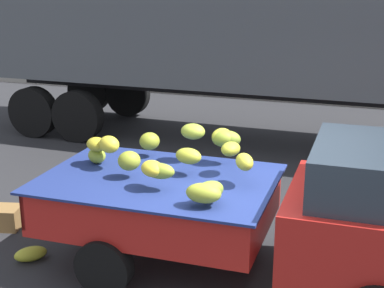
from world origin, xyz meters
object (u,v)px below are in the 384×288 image
object	(u,v)px
semi_trailer	(260,18)
produce_crate	(2,217)
pickup_truck	(321,213)
fallen_banana_bunch_near_tailgate	(31,254)

from	to	relation	value
semi_trailer	produce_crate	distance (m)	6.25
pickup_truck	produce_crate	size ratio (longest dim) A/B	9.24
pickup_truck	semi_trailer	distance (m)	5.96
semi_trailer	fallen_banana_bunch_near_tailgate	xyz separation A→B (m)	(-1.43, -5.94, -2.45)
pickup_truck	produce_crate	bearing A→B (deg)	177.38
fallen_banana_bunch_near_tailgate	produce_crate	xyz separation A→B (m)	(-0.93, 0.66, 0.06)
pickup_truck	semi_trailer	size ratio (longest dim) A/B	0.40
fallen_banana_bunch_near_tailgate	produce_crate	world-z (taller)	produce_crate
produce_crate	semi_trailer	bearing A→B (deg)	65.90
fallen_banana_bunch_near_tailgate	produce_crate	size ratio (longest dim) A/B	0.76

